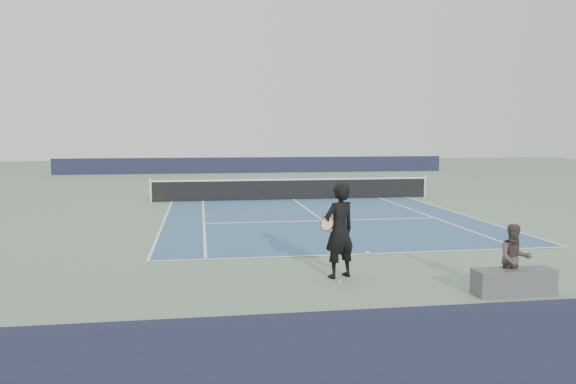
{
  "coord_description": "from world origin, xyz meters",
  "views": [
    {
      "loc": [
        -4.21,
        -25.33,
        3.05
      ],
      "look_at": [
        -1.33,
        -6.99,
        1.1
      ],
      "focal_mm": 35.0,
      "sensor_mm": 36.0,
      "label": 1
    }
  ],
  "objects": [
    {
      "name": "windscreen_far",
      "position": [
        0.0,
        17.88,
        0.6
      ],
      "size": [
        30.0,
        0.25,
        1.2
      ],
      "primitive_type": "cube",
      "color": "black",
      "rests_on": "ground"
    },
    {
      "name": "ground",
      "position": [
        0.0,
        0.0,
        0.0
      ],
      "size": [
        80.0,
        80.0,
        0.0
      ],
      "primitive_type": "plane",
      "color": "slate"
    },
    {
      "name": "tennis_player",
      "position": [
        -1.33,
        -13.98,
        1.01
      ],
      "size": [
        0.92,
        0.81,
        2.02
      ],
      "color": "black",
      "rests_on": "ground"
    },
    {
      "name": "spectator_bench",
      "position": [
        1.63,
        -15.73,
        0.48
      ],
      "size": [
        1.59,
        0.76,
        1.35
      ],
      "color": "#4F4F54",
      "rests_on": "ground"
    },
    {
      "name": "court_surface",
      "position": [
        0.0,
        0.0,
        0.01
      ],
      "size": [
        10.97,
        23.77,
        0.01
      ],
      "primitive_type": "cube",
      "color": "#365A80",
      "rests_on": "ground"
    },
    {
      "name": "tennis_net",
      "position": [
        0.0,
        0.0,
        0.5
      ],
      "size": [
        12.9,
        0.1,
        1.07
      ],
      "color": "silver",
      "rests_on": "ground"
    },
    {
      "name": "tennis_ball",
      "position": [
        -1.44,
        -14.48,
        0.03
      ],
      "size": [
        0.07,
        0.07,
        0.07
      ],
      "primitive_type": "sphere",
      "color": "#BDE32E",
      "rests_on": "ground"
    }
  ]
}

